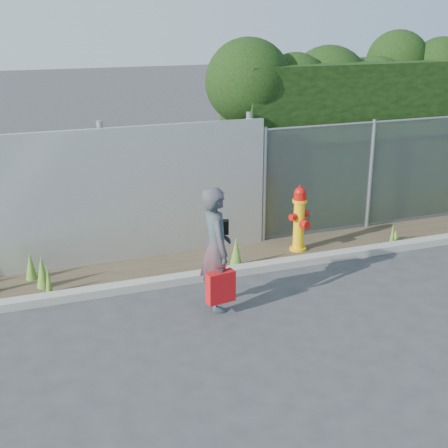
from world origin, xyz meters
name	(u,v)px	position (x,y,z in m)	size (l,w,h in m)	color
ground	(283,326)	(0.00, 0.00, 0.00)	(80.00, 80.00, 0.00)	#343436
curb	(233,271)	(0.00, 1.80, 0.06)	(16.00, 0.22, 0.12)	gray
weed_strip	(197,256)	(-0.37, 2.43, 0.12)	(16.00, 1.30, 0.54)	#403324
corrugated_fence	(2,208)	(-3.25, 3.01, 1.10)	(8.50, 0.21, 2.30)	#B4B7BB
chainlink_fence	(418,170)	(4.25, 3.00, 1.03)	(6.50, 0.07, 2.05)	gray
hedge	(401,113)	(4.51, 4.01, 1.95)	(7.86, 1.96, 3.56)	black
fire_hydrant	(299,220)	(1.42, 2.36, 0.56)	(0.39, 0.35, 1.16)	#F8B60D
woman	(216,249)	(-0.62, 0.85, 0.86)	(0.63, 0.41, 1.72)	#106166
red_tote_bag	(221,287)	(-0.65, 0.60, 0.41)	(0.39, 0.14, 0.51)	#B6120A
black_shoulder_bag	(219,227)	(-0.53, 0.97, 1.12)	(0.26, 0.11, 0.19)	black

